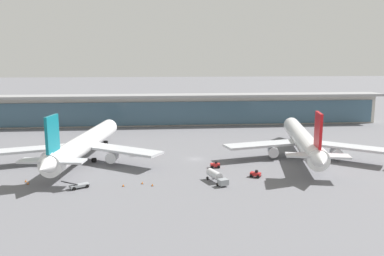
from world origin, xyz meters
The scene contains 14 objects.
ground_plane centered at (0.00, 0.00, 0.00)m, with size 1200.00×1200.00×0.00m, color slate.
airliner_left_stand centered at (-35.25, 1.11, 5.72)m, with size 51.90×68.09×18.16m.
airliner_centre_stand centered at (35.84, -0.23, 5.72)m, with size 51.24×67.62×18.16m.
service_truck_near_nose_red centered at (4.91, -10.89, 0.87)m, with size 2.92×1.81×2.05m.
service_truck_under_wing_grey centered at (-32.19, -26.41, 0.81)m, with size 6.58×4.54×2.70m.
service_truck_mid_apron_red centered at (-15.40, 6.04, 0.81)m, with size 6.91×2.38×2.70m.
service_truck_by_tail_grey centered at (3.06, -24.81, 1.71)m, with size 4.97×8.86×2.95m.
service_truck_at_far_stand_red centered at (14.57, -21.25, 0.87)m, with size 3.33×2.95×2.05m.
terminal_building centered at (0.00, 67.41, 7.87)m, with size 200.20×12.80×15.20m.
safety_cone_alpha centered at (-46.00, -21.67, 0.32)m, with size 0.62×0.62×0.70m.
safety_cone_bravo centered at (-47.18, -19.81, 0.32)m, with size 0.62×0.62×0.70m.
safety_cone_charlie centered at (-13.75, -26.25, 0.32)m, with size 0.62×0.62×0.70m.
safety_cone_delta centered at (-21.16, -25.86, 0.32)m, with size 0.62×0.62×0.70m.
safety_cone_echo centered at (-16.37, -24.28, 0.32)m, with size 0.62×0.62×0.70m.
Camera 1 is at (-12.55, -122.50, 32.10)m, focal length 36.44 mm.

